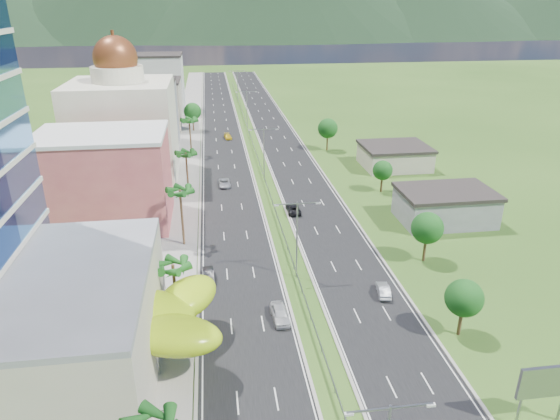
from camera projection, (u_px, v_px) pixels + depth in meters
name	position (u px, v px, depth m)	size (l,w,h in m)	color
ground	(311.00, 320.00, 58.83)	(500.00, 500.00, 0.00)	#2D5119
road_left	(222.00, 134.00, 139.98)	(11.00, 260.00, 0.04)	black
road_right	(275.00, 132.00, 141.88)	(11.00, 260.00, 0.04)	black
sidewalk_left	(188.00, 135.00, 138.75)	(7.00, 260.00, 0.12)	gray
median_guardrail	(255.00, 148.00, 124.27)	(0.10, 216.06, 0.76)	gray
streetlight_median_b	(297.00, 232.00, 65.33)	(6.04, 0.25, 11.00)	gray
streetlight_median_c	(264.00, 149.00, 101.82)	(6.04, 0.25, 11.00)	gray
streetlight_median_d	(247.00, 106.00, 142.87)	(6.04, 0.25, 11.00)	gray
streetlight_median_e	(237.00, 82.00, 183.92)	(6.04, 0.25, 11.00)	gray
lime_canopy	(126.00, 318.00, 50.70)	(18.00, 15.00, 7.40)	#A1C713
pink_shophouse	(106.00, 181.00, 81.55)	(20.00, 15.00, 15.00)	#C04E56
domed_building	(124.00, 125.00, 101.03)	(20.00, 20.00, 28.70)	beige
midrise_grey	(144.00, 115.00, 125.27)	(16.00, 15.00, 16.00)	gray
midrise_beige	(153.00, 105.00, 145.92)	(16.00, 15.00, 13.00)	#BAAF99
midrise_white	(159.00, 84.00, 165.93)	(16.00, 15.00, 18.00)	silver
billboard	(546.00, 383.00, 42.85)	(5.20, 0.35, 6.20)	gray
shed_near	(445.00, 207.00, 84.23)	(15.00, 10.00, 5.00)	gray
shed_far	(394.00, 157.00, 111.97)	(14.00, 12.00, 4.40)	#BAAF99
palm_tree_b	(173.00, 268.00, 55.94)	(3.60, 3.60, 8.10)	#47301C
palm_tree_c	(180.00, 193.00, 73.62)	(3.60, 3.60, 9.60)	#47301C
palm_tree_d	(186.00, 155.00, 94.98)	(3.60, 3.60, 8.60)	#47301C
palm_tree_e	(189.00, 122.00, 117.49)	(3.60, 3.60, 9.40)	#47301C
leafy_tree_lfar	(192.00, 112.00, 141.36)	(4.90, 4.90, 8.05)	#47301C
leafy_tree_ra	(464.00, 298.00, 54.45)	(4.20, 4.20, 6.90)	#47301C
leafy_tree_rb	(427.00, 228.00, 70.18)	(4.55, 4.55, 7.47)	#47301C
leafy_tree_rc	(383.00, 170.00, 96.42)	(3.85, 3.85, 6.33)	#47301C
leafy_tree_rd	(328.00, 128.00, 122.81)	(4.90, 4.90, 8.05)	#47301C
mountain_ridge	(281.00, 39.00, 476.98)	(860.00, 140.00, 90.00)	black
car_white_near_left	(280.00, 314.00, 58.52)	(1.89, 4.71, 1.60)	silver
car_dark_left	(209.00, 275.00, 67.07)	(1.40, 4.02, 1.32)	black
car_silver_mid_left	(225.00, 183.00, 100.63)	(2.17, 4.71, 1.31)	#A8ABAF
car_yellow_far_left	(228.00, 136.00, 135.02)	(1.72, 4.23, 1.23)	gold
car_silver_right	(383.00, 290.00, 63.58)	(1.41, 4.05, 1.33)	#ADAFB5
car_dark_far_right	(293.00, 209.00, 88.23)	(2.25, 4.89, 1.36)	black
motorcycle	(205.00, 298.00, 61.83)	(0.61, 2.03, 1.30)	black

